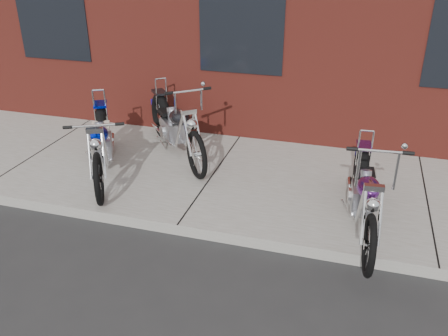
% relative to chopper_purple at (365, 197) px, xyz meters
% --- Properties ---
extents(ground, '(120.00, 120.00, 0.00)m').
position_rel_chopper_purple_xyz_m(ground, '(-2.16, -0.59, -0.57)').
color(ground, '#252526').
rests_on(ground, ground).
extents(sidewalk, '(22.00, 3.00, 0.15)m').
position_rel_chopper_purple_xyz_m(sidewalk, '(-2.16, 0.91, -0.49)').
color(sidewalk, gray).
rests_on(sidewalk, ground).
extents(chopper_purple, '(0.57, 2.32, 1.30)m').
position_rel_chopper_purple_xyz_m(chopper_purple, '(0.00, 0.00, 0.00)').
color(chopper_purple, black).
rests_on(chopper_purple, sidewalk).
extents(chopper_blue, '(1.24, 2.24, 1.07)m').
position_rel_chopper_purple_xyz_m(chopper_blue, '(-3.75, 0.46, 0.03)').
color(chopper_blue, black).
rests_on(chopper_blue, sidewalk).
extents(chopper_third, '(1.69, 1.96, 1.26)m').
position_rel_chopper_purple_xyz_m(chopper_third, '(-2.95, 1.41, 0.03)').
color(chopper_third, black).
rests_on(chopper_third, sidewalk).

